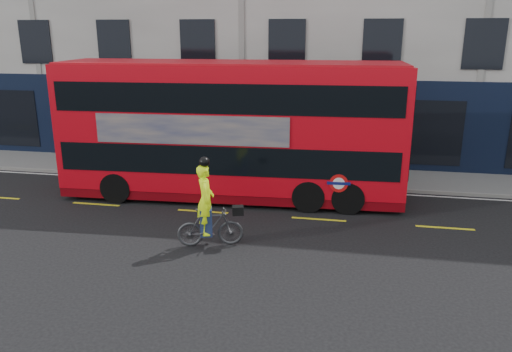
# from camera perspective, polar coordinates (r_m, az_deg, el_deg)

# --- Properties ---
(ground) EXTENTS (120.00, 120.00, 0.00)m
(ground) POSITION_cam_1_polar(r_m,az_deg,el_deg) (16.09, -7.63, -5.88)
(ground) COLOR black
(ground) RESTS_ON ground
(pavement) EXTENTS (60.00, 3.00, 0.12)m
(pavement) POSITION_cam_1_polar(r_m,az_deg,el_deg) (21.99, -2.37, 0.55)
(pavement) COLOR slate
(pavement) RESTS_ON ground
(kerb) EXTENTS (60.00, 0.12, 0.13)m
(kerb) POSITION_cam_1_polar(r_m,az_deg,el_deg) (20.59, -3.31, -0.56)
(kerb) COLOR gray
(kerb) RESTS_ON ground
(building_terrace) EXTENTS (50.00, 10.07, 15.00)m
(building_terrace) POSITION_cam_1_polar(r_m,az_deg,el_deg) (27.51, 0.65, 19.37)
(building_terrace) COLOR beige
(building_terrace) RESTS_ON ground
(road_edge_line) EXTENTS (58.00, 0.10, 0.01)m
(road_edge_line) POSITION_cam_1_polar(r_m,az_deg,el_deg) (20.33, -3.51, -0.96)
(road_edge_line) COLOR silver
(road_edge_line) RESTS_ON ground
(lane_dashes) EXTENTS (58.00, 0.12, 0.01)m
(lane_dashes) POSITION_cam_1_polar(r_m,az_deg,el_deg) (17.42, -6.09, -4.04)
(lane_dashes) COLOR yellow
(lane_dashes) RESTS_ON ground
(bus) EXTENTS (12.48, 3.41, 4.98)m
(bus) POSITION_cam_1_polar(r_m,az_deg,el_deg) (18.23, -2.72, 5.29)
(bus) COLOR red
(bus) RESTS_ON ground
(cyclist) EXTENTS (1.99, 1.06, 2.67)m
(cyclist) POSITION_cam_1_polar(r_m,az_deg,el_deg) (14.42, -5.44, -4.61)
(cyclist) COLOR #404144
(cyclist) RESTS_ON ground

